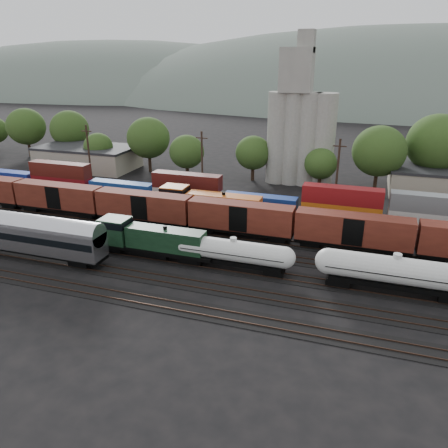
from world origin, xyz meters
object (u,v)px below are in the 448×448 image
(green_locomotive, at_px, (145,238))
(tank_car_a, at_px, (233,252))
(orange_locomotive, at_px, (204,204))
(passenger_coach, at_px, (16,231))
(grain_silo, at_px, (300,128))

(green_locomotive, height_order, tank_car_a, green_locomotive)
(orange_locomotive, bearing_deg, tank_car_a, -57.58)
(passenger_coach, distance_m, grain_silo, 54.75)
(tank_car_a, bearing_deg, grain_silo, 88.64)
(green_locomotive, xyz_separation_m, orange_locomotive, (2.43, 15.00, 0.19))
(tank_car_a, distance_m, passenger_coach, 28.16)
(green_locomotive, height_order, grain_silo, grain_silo)
(green_locomotive, distance_m, orange_locomotive, 15.20)
(tank_car_a, relative_size, orange_locomotive, 0.77)
(tank_car_a, relative_size, passenger_coach, 0.60)
(green_locomotive, xyz_separation_m, grain_silo, (12.92, 41.00, 8.67))
(tank_car_a, xyz_separation_m, grain_silo, (0.97, 41.00, 8.88))
(passenger_coach, distance_m, orange_locomotive, 27.03)
(passenger_coach, bearing_deg, grain_silo, 58.07)
(tank_car_a, height_order, grain_silo, grain_silo)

